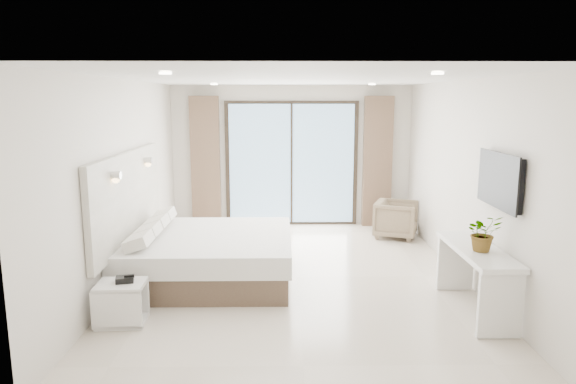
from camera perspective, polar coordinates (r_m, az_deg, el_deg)
name	(u,v)px	position (r m, az deg, el deg)	size (l,w,h in m)	color
ground	(296,277)	(7.23, 0.88, -9.41)	(6.20, 6.20, 0.00)	beige
room_shell	(281,158)	(7.58, -0.75, 3.79)	(4.62, 6.22, 2.72)	silver
bed	(209,256)	(7.17, -8.82, -7.00)	(2.21, 2.11, 0.76)	brown
nightstand	(122,303)	(6.03, -17.98, -11.67)	(0.53, 0.44, 0.46)	white
phone	(125,279)	(5.95, -17.68, -9.23)	(0.19, 0.15, 0.06)	black
console_desk	(476,265)	(6.33, 20.20, -7.65)	(0.48, 1.53, 0.77)	white
plant	(483,237)	(6.11, 20.85, -4.67)	(0.38, 0.42, 0.33)	#33662D
armchair	(396,217)	(9.35, 11.94, -2.78)	(0.70, 0.66, 0.72)	#827555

